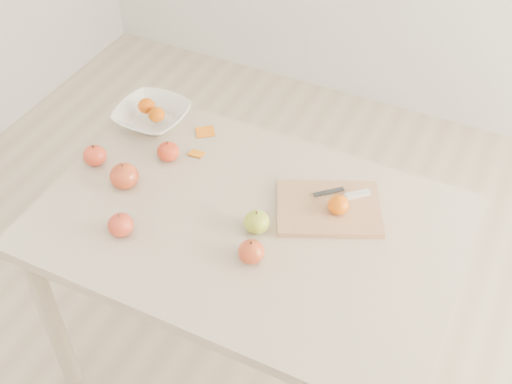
% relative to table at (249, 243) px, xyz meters
% --- Properties ---
extents(ground, '(3.50, 3.50, 0.00)m').
position_rel_table_xyz_m(ground, '(0.00, 0.00, -0.65)').
color(ground, '#C6B293').
rests_on(ground, ground).
extents(table, '(1.20, 0.80, 0.75)m').
position_rel_table_xyz_m(table, '(0.00, 0.00, 0.00)').
color(table, '#C2AE93').
rests_on(table, ground).
extents(cutting_board, '(0.36, 0.32, 0.02)m').
position_rel_table_xyz_m(cutting_board, '(0.19, 0.14, 0.11)').
color(cutting_board, tan).
rests_on(cutting_board, table).
extents(board_tangerine, '(0.06, 0.06, 0.05)m').
position_rel_table_xyz_m(board_tangerine, '(0.22, 0.13, 0.14)').
color(board_tangerine, '#DF6307').
rests_on(board_tangerine, cutting_board).
extents(fruit_bowl, '(0.24, 0.24, 0.06)m').
position_rel_table_xyz_m(fruit_bowl, '(-0.49, 0.27, 0.13)').
color(fruit_bowl, white).
rests_on(fruit_bowl, table).
extents(bowl_tangerine_near, '(0.06, 0.06, 0.05)m').
position_rel_table_xyz_m(bowl_tangerine_near, '(-0.52, 0.28, 0.15)').
color(bowl_tangerine_near, '#DF4F07').
rests_on(bowl_tangerine_near, fruit_bowl).
extents(bowl_tangerine_far, '(0.06, 0.06, 0.05)m').
position_rel_table_xyz_m(bowl_tangerine_far, '(-0.46, 0.25, 0.15)').
color(bowl_tangerine_far, '#CB6107').
rests_on(bowl_tangerine_far, fruit_bowl).
extents(orange_peel_a, '(0.07, 0.07, 0.01)m').
position_rel_table_xyz_m(orange_peel_a, '(-0.31, 0.29, 0.10)').
color(orange_peel_a, '#D3670E').
rests_on(orange_peel_a, table).
extents(orange_peel_b, '(0.05, 0.04, 0.01)m').
position_rel_table_xyz_m(orange_peel_b, '(-0.28, 0.19, 0.10)').
color(orange_peel_b, orange).
rests_on(orange_peel_b, table).
extents(paring_knife, '(0.15, 0.10, 0.01)m').
position_rel_table_xyz_m(paring_knife, '(0.24, 0.21, 0.12)').
color(paring_knife, white).
rests_on(paring_knife, cutting_board).
extents(apple_green, '(0.07, 0.07, 0.07)m').
position_rel_table_xyz_m(apple_green, '(0.04, -0.02, 0.13)').
color(apple_green, olive).
rests_on(apple_green, table).
extents(apple_red_c, '(0.07, 0.07, 0.07)m').
position_rel_table_xyz_m(apple_red_c, '(-0.30, -0.20, 0.13)').
color(apple_red_c, '#A31C18').
rests_on(apple_red_c, table).
extents(apple_red_e, '(0.07, 0.07, 0.06)m').
position_rel_table_xyz_m(apple_red_e, '(0.07, -0.13, 0.13)').
color(apple_red_e, '#920509').
rests_on(apple_red_e, table).
extents(apple_red_d, '(0.07, 0.07, 0.07)m').
position_rel_table_xyz_m(apple_red_d, '(-0.54, 0.01, 0.13)').
color(apple_red_d, '#A0080D').
rests_on(apple_red_d, table).
extents(apple_red_b, '(0.09, 0.09, 0.08)m').
position_rel_table_xyz_m(apple_red_b, '(-0.40, -0.03, 0.14)').
color(apple_red_b, maroon).
rests_on(apple_red_b, table).
extents(apple_red_a, '(0.07, 0.07, 0.06)m').
position_rel_table_xyz_m(apple_red_a, '(-0.34, 0.13, 0.13)').
color(apple_red_a, '#930709').
rests_on(apple_red_a, table).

